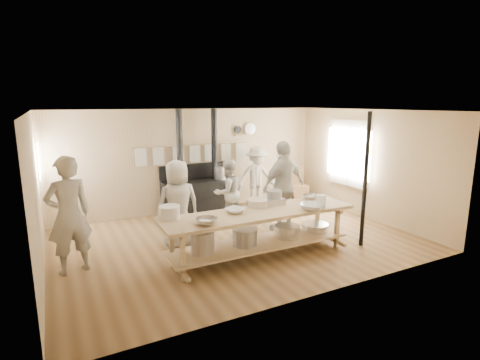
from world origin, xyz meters
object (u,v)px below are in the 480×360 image
(cook_far_left, at_px, (69,215))
(stove, at_px, (199,193))
(cook_left, at_px, (228,192))
(cook_center, at_px, (178,204))
(cook_right, at_px, (284,186))
(prep_table, at_px, (259,229))
(cook_by_window, at_px, (257,177))
(chair, at_px, (298,191))
(roasting_pan, at_px, (270,201))

(cook_far_left, bearing_deg, stove, -159.96)
(cook_left, distance_m, cook_center, 1.65)
(stove, height_order, cook_right, stove)
(stove, height_order, prep_table, stove)
(cook_by_window, bearing_deg, stove, -179.69)
(cook_center, relative_size, chair, 1.80)
(cook_by_window, distance_m, chair, 1.48)
(chair, bearing_deg, cook_left, -146.89)
(stove, relative_size, cook_by_window, 1.59)
(prep_table, xyz_separation_m, cook_right, (1.19, 1.01, 0.46))
(prep_table, relative_size, roasting_pan, 7.13)
(stove, distance_m, roasting_pan, 2.75)
(prep_table, bearing_deg, cook_center, 135.22)
(cook_left, relative_size, cook_right, 0.76)
(cook_by_window, bearing_deg, cook_right, -95.38)
(roasting_pan, bearing_deg, cook_far_left, 171.43)
(cook_by_window, distance_m, roasting_pan, 2.77)
(cook_by_window, relative_size, chair, 1.73)
(cook_far_left, height_order, cook_by_window, cook_far_left)
(cook_left, height_order, cook_center, cook_center)
(roasting_pan, bearing_deg, cook_by_window, 65.64)
(cook_left, height_order, cook_right, cook_right)
(cook_center, distance_m, cook_by_window, 3.21)
(cook_left, xyz_separation_m, roasting_pan, (0.14, -1.61, 0.16))
(cook_by_window, bearing_deg, roasting_pan, -107.96)
(cook_far_left, relative_size, chair, 2.06)
(prep_table, bearing_deg, cook_by_window, 61.09)
(cook_left, bearing_deg, stove, -86.60)
(cook_left, relative_size, roasting_pan, 2.96)
(cook_center, xyz_separation_m, cook_right, (2.33, -0.12, 0.13))
(cook_far_left, relative_size, cook_right, 0.99)
(prep_table, height_order, cook_left, cook_left)
(stove, distance_m, cook_far_left, 3.77)
(prep_table, relative_size, cook_by_window, 2.20)
(prep_table, xyz_separation_m, cook_left, (0.29, 1.94, 0.23))
(stove, relative_size, cook_far_left, 1.33)
(cook_left, distance_m, cook_by_window, 1.58)
(cook_right, distance_m, roasting_pan, 1.02)
(prep_table, distance_m, cook_center, 1.64)
(chair, bearing_deg, prep_table, -122.03)
(cook_left, height_order, chair, cook_left)
(cook_right, xyz_separation_m, chair, (1.76, 1.86, -0.70))
(cook_far_left, relative_size, cook_by_window, 1.19)
(stove, bearing_deg, cook_left, -74.97)
(cook_center, xyz_separation_m, cook_by_window, (2.71, 1.72, -0.03))
(prep_table, relative_size, cook_center, 2.11)
(cook_right, bearing_deg, chair, -144.31)
(prep_table, xyz_separation_m, cook_by_window, (1.57, 2.85, 0.30))
(cook_by_window, bearing_deg, cook_far_left, -150.29)
(cook_far_left, relative_size, cook_left, 1.31)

